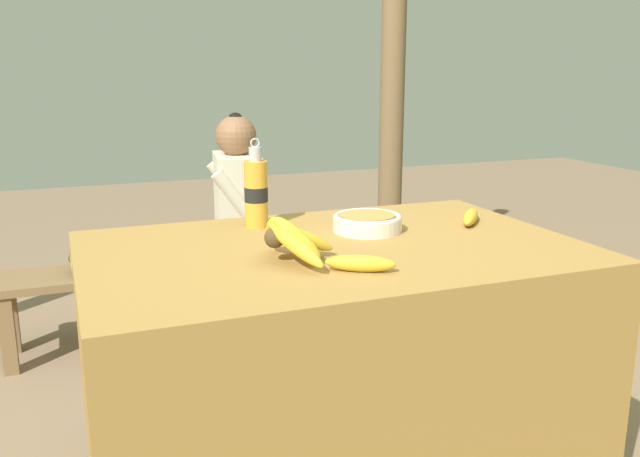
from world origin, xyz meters
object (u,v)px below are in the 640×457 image
banana_bunch_ripe (290,238)px  wooden_bench (183,273)px  support_post_far (392,91)px  loose_banana_side (471,217)px  serving_bowl (367,222)px  banana_bunch_green (83,258)px  seated_vendor (229,212)px  loose_banana_front (360,263)px  water_bottle (256,192)px

banana_bunch_ripe → wooden_bench: size_ratio=0.18×
support_post_far → loose_banana_side: bearing=-108.9°
serving_bowl → banana_bunch_green: serving_bowl is taller
banana_bunch_ripe → support_post_far: (1.24, 1.87, 0.28)m
serving_bowl → seated_vendor: bearing=95.6°
banana_bunch_green → loose_banana_front: bearing=-70.2°
loose_banana_side → support_post_far: size_ratio=0.08×
serving_bowl → seated_vendor: (-0.12, 1.26, -0.22)m
wooden_bench → loose_banana_side: bearing=-62.0°
seated_vendor → banana_bunch_green: (-0.67, 0.03, -0.16)m
water_bottle → loose_banana_front: bearing=-79.1°
banana_bunch_ripe → loose_banana_side: banana_bunch_ripe is taller
banana_bunch_ripe → serving_bowl: 0.40m
water_bottle → loose_banana_side: (0.65, -0.20, -0.09)m
water_bottle → banana_bunch_green: water_bottle is taller
banana_bunch_green → support_post_far: bearing=11.6°
serving_bowl → wooden_bench: size_ratio=0.12×
loose_banana_side → seated_vendor: seated_vendor is taller
banana_bunch_ripe → loose_banana_front: bearing=-47.4°
loose_banana_side → banana_bunch_green: bearing=130.9°
loose_banana_front → wooden_bench: 1.73m
water_bottle → wooden_bench: water_bottle is taller
support_post_far → wooden_bench: bearing=-164.3°
banana_bunch_green → serving_bowl: bearing=-58.5°
seated_vendor → banana_bunch_green: seated_vendor is taller
loose_banana_front → loose_banana_side: bearing=32.3°
loose_banana_side → water_bottle: bearing=162.6°
water_bottle → banana_bunch_green: 1.30m
serving_bowl → seated_vendor: size_ratio=0.19×
serving_bowl → wooden_bench: bearing=105.2°
water_bottle → seated_vendor: bearing=81.0°
loose_banana_side → banana_bunch_green: 1.78m
banana_bunch_ripe → loose_banana_front: (0.13, -0.14, -0.04)m
banana_bunch_ripe → wooden_bench: 1.60m
loose_banana_front → loose_banana_side: (0.54, 0.34, -0.00)m
loose_banana_side → serving_bowl: bearing=175.8°
wooden_bench → banana_bunch_green: banana_bunch_green is taller
support_post_far → water_bottle: bearing=-129.7°
loose_banana_front → loose_banana_side: 0.64m
wooden_bench → loose_banana_front: bearing=-84.6°
loose_banana_side → wooden_bench: size_ratio=0.10×
loose_banana_front → wooden_bench: (-0.16, 1.65, -0.49)m
loose_banana_front → seated_vendor: (0.07, 1.63, -0.21)m
banana_bunch_ripe → wooden_bench: (-0.02, 1.51, -0.53)m
loose_banana_front → banana_bunch_ripe: bearing=132.6°
water_bottle → support_post_far: 1.92m
banana_bunch_green → wooden_bench: bearing=-0.5°
loose_banana_side → banana_bunch_ripe: bearing=-163.6°
wooden_bench → support_post_far: 1.55m
loose_banana_front → loose_banana_side: same height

